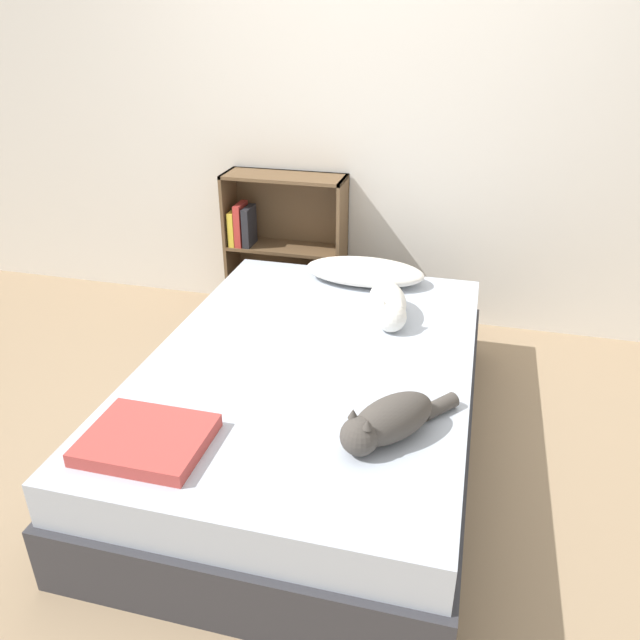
# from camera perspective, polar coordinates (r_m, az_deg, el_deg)

# --- Properties ---
(ground_plane) EXTENTS (8.00, 8.00, 0.00)m
(ground_plane) POSITION_cam_1_polar(r_m,az_deg,el_deg) (2.95, -0.77, -10.95)
(ground_plane) COLOR #997F60
(wall_back) EXTENTS (8.00, 0.06, 2.50)m
(wall_back) POSITION_cam_1_polar(r_m,az_deg,el_deg) (3.76, 5.10, 18.34)
(wall_back) COLOR silver
(wall_back) RESTS_ON ground_plane
(bed) EXTENTS (1.40, 2.07, 0.45)m
(bed) POSITION_cam_1_polar(r_m,az_deg,el_deg) (2.82, -0.79, -7.38)
(bed) COLOR #333338
(bed) RESTS_ON ground_plane
(pillow) EXTENTS (0.65, 0.31, 0.12)m
(pillow) POSITION_cam_1_polar(r_m,az_deg,el_deg) (3.39, 4.10, 4.44)
(pillow) COLOR white
(pillow) RESTS_ON bed
(cat_light) EXTENTS (0.26, 0.52, 0.17)m
(cat_light) POSITION_cam_1_polar(r_m,az_deg,el_deg) (2.99, 6.23, 1.43)
(cat_light) COLOR white
(cat_light) RESTS_ON bed
(cat_dark) EXTENTS (0.39, 0.45, 0.16)m
(cat_dark) POSITION_cam_1_polar(r_m,az_deg,el_deg) (2.19, 6.24, -9.19)
(cat_dark) COLOR #47423D
(cat_dark) RESTS_ON bed
(bookshelf) EXTENTS (0.74, 0.26, 0.90)m
(bookshelf) POSITION_cam_1_polar(r_m,az_deg,el_deg) (3.95, -3.43, 7.10)
(bookshelf) COLOR brown
(bookshelf) RESTS_ON ground_plane
(blanket_fold) EXTENTS (0.41, 0.34, 0.05)m
(blanket_fold) POSITION_cam_1_polar(r_m,az_deg,el_deg) (2.26, -15.55, -10.48)
(blanket_fold) COLOR #B2423D
(blanket_fold) RESTS_ON bed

